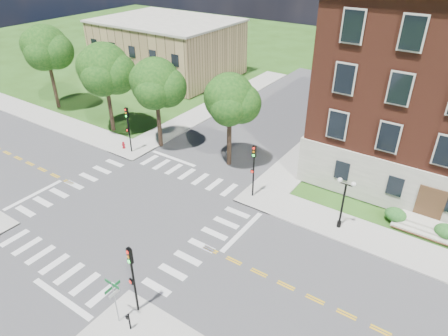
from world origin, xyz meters
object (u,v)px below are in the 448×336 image
Objects in this scene: traffic_signal_ne at (254,165)px; traffic_signal_nw at (128,124)px; traffic_signal_se at (132,272)px; twin_lamp_west at (343,201)px; street_sign_pole at (114,294)px; push_button_post at (129,321)px; fire_hydrant at (124,145)px.

traffic_signal_ne is 14.49m from traffic_signal_nw.
traffic_signal_se is 1.13× the size of twin_lamp_west.
traffic_signal_se is 1.00× the size of traffic_signal_ne.
traffic_signal_se is 1.55× the size of street_sign_pole.
traffic_signal_nw is at bearing -179.61° from traffic_signal_ne.
push_button_post is at bearing -63.77° from traffic_signal_se.
traffic_signal_ne is 15.50m from street_sign_pole.
push_button_post is 22.88m from fire_hydrant.
traffic_signal_nw is 22.08m from push_button_post.
traffic_signal_se and traffic_signal_ne have the same top height.
street_sign_pole is (-0.34, -1.20, -0.88)m from traffic_signal_se.
push_button_post is at bearing -42.53° from fire_hydrant.
traffic_signal_se reaches higher than street_sign_pole.
traffic_signal_se is at bearing -43.29° from traffic_signal_nw.
traffic_signal_se is at bearing 74.20° from street_sign_pole.
traffic_signal_se is 16.04m from twin_lamp_west.
fire_hydrant is (-23.33, -0.13, -2.06)m from twin_lamp_west.
twin_lamp_west reaches higher than push_button_post.
push_button_post is (1.16, -15.49, -2.39)m from traffic_signal_ne.
twin_lamp_west is (7.64, 0.11, -0.66)m from traffic_signal_ne.
traffic_signal_ne is (-0.56, 14.27, 0.00)m from traffic_signal_se.
push_button_post is at bearing -44.52° from traffic_signal_nw.
twin_lamp_west is 1.36× the size of street_sign_pole.
push_button_post is (-6.48, -15.60, -1.73)m from twin_lamp_west.
traffic_signal_nw reaches higher than twin_lamp_west.
street_sign_pole is at bearing -46.26° from traffic_signal_nw.
twin_lamp_west is at bearing 67.44° from push_button_post.
fire_hydrant is (-16.26, 14.25, -2.72)m from traffic_signal_se.
street_sign_pole is 22.26m from fire_hydrant.
twin_lamp_west is at bearing 0.53° from traffic_signal_nw.
traffic_signal_nw is 6.40× the size of fire_hydrant.
traffic_signal_se is at bearing -116.20° from twin_lamp_west.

